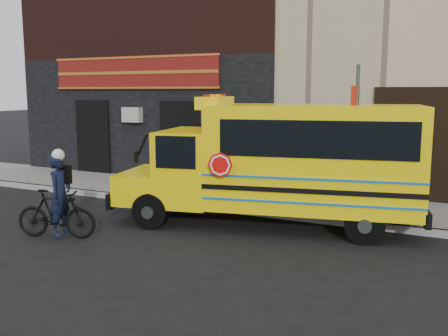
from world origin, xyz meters
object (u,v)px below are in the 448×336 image
object	(u,v)px
sign_pole	(355,140)
cyclist	(60,197)
bicycle	(56,214)
school_bus	(284,160)

from	to	relation	value
sign_pole	cyclist	size ratio (longest dim) A/B	2.12
bicycle	sign_pole	bearing A→B (deg)	-75.13
sign_pole	bicycle	bearing A→B (deg)	-147.04
school_bus	sign_pole	world-z (taller)	sign_pole
bicycle	cyclist	world-z (taller)	cyclist
school_bus	cyclist	distance (m)	4.88
sign_pole	cyclist	world-z (taller)	sign_pole
sign_pole	cyclist	xyz separation A→B (m)	(-5.34, -3.41, -1.12)
school_bus	bicycle	world-z (taller)	school_bus
school_bus	cyclist	world-z (taller)	school_bus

